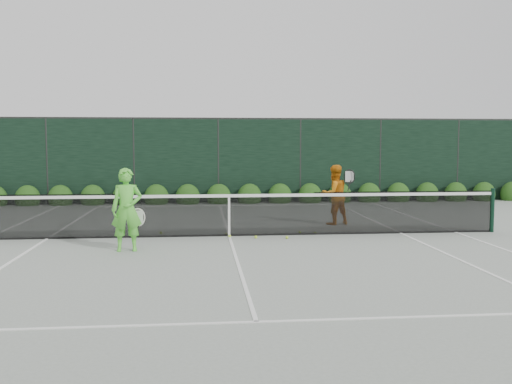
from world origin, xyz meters
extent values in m
plane|color=gray|center=(0.00, 0.00, 0.00)|extent=(80.00, 80.00, 0.00)
cylinder|color=#103020|center=(6.40, 0.00, 0.54)|extent=(0.10, 0.10, 1.07)
cube|color=black|center=(-4.20, 0.00, 0.51)|extent=(4.40, 0.01, 1.02)
cube|color=black|center=(0.00, 0.00, 0.48)|extent=(4.00, 0.01, 0.96)
cube|color=black|center=(4.20, 0.00, 0.51)|extent=(4.40, 0.01, 1.02)
cube|color=white|center=(0.00, 0.00, 0.94)|extent=(12.80, 0.03, 0.07)
cube|color=black|center=(0.00, 0.00, 0.02)|extent=(12.80, 0.02, 0.04)
cube|color=white|center=(0.00, 0.00, 0.46)|extent=(0.05, 0.03, 0.91)
imported|color=#5AD13D|center=(-2.13, -1.59, 0.83)|extent=(0.64, 0.44, 1.67)
torus|color=silver|center=(-1.93, -1.49, 0.66)|extent=(0.30, 0.06, 0.30)
cylinder|color=black|center=(-1.93, -1.49, 0.42)|extent=(0.10, 0.03, 0.30)
imported|color=orange|center=(2.87, 1.62, 0.79)|extent=(0.92, 0.81, 1.58)
torus|color=black|center=(3.22, 1.42, 1.29)|extent=(0.28, 0.15, 0.30)
cylinder|color=black|center=(3.22, 1.42, 1.05)|extent=(0.10, 0.03, 0.30)
cube|color=white|center=(5.49, 0.00, 0.01)|extent=(0.06, 23.77, 0.01)
cube|color=white|center=(-4.12, 0.00, 0.01)|extent=(0.06, 23.77, 0.01)
cube|color=white|center=(4.12, 0.00, 0.01)|extent=(0.06, 23.77, 0.01)
cube|color=white|center=(0.00, 11.88, 0.01)|extent=(11.03, 0.06, 0.01)
cube|color=white|center=(0.00, 6.40, 0.01)|extent=(8.23, 0.06, 0.01)
cube|color=white|center=(0.00, -6.40, 0.01)|extent=(8.23, 0.06, 0.01)
cube|color=white|center=(0.00, 0.00, 0.01)|extent=(0.06, 12.80, 0.01)
cube|color=black|center=(0.00, 7.50, 1.50)|extent=(32.00, 0.06, 3.00)
cube|color=#262826|center=(0.00, 7.50, 3.03)|extent=(32.00, 0.06, 0.06)
cylinder|color=#262826|center=(-6.00, 7.50, 1.50)|extent=(0.08, 0.08, 3.00)
cylinder|color=#262826|center=(-3.00, 7.50, 1.50)|extent=(0.08, 0.08, 3.00)
cylinder|color=#262826|center=(0.00, 7.50, 1.50)|extent=(0.08, 0.08, 3.00)
cylinder|color=#262826|center=(3.00, 7.50, 1.50)|extent=(0.08, 0.08, 3.00)
cylinder|color=#262826|center=(6.00, 7.50, 1.50)|extent=(0.08, 0.08, 3.00)
cylinder|color=#262826|center=(9.00, 7.50, 1.50)|extent=(0.08, 0.08, 3.00)
ellipsoid|color=#15370F|center=(-6.60, 7.15, 0.23)|extent=(0.86, 0.65, 0.94)
ellipsoid|color=#15370F|center=(-5.50, 7.15, 0.23)|extent=(0.86, 0.65, 0.94)
ellipsoid|color=#15370F|center=(-4.40, 7.15, 0.23)|extent=(0.86, 0.65, 0.94)
ellipsoid|color=#15370F|center=(-3.30, 7.15, 0.23)|extent=(0.86, 0.65, 0.94)
ellipsoid|color=#15370F|center=(-2.20, 7.15, 0.23)|extent=(0.86, 0.65, 0.94)
ellipsoid|color=#15370F|center=(-1.10, 7.15, 0.23)|extent=(0.86, 0.65, 0.94)
ellipsoid|color=#15370F|center=(0.00, 7.15, 0.23)|extent=(0.86, 0.65, 0.94)
ellipsoid|color=#15370F|center=(1.10, 7.15, 0.23)|extent=(0.86, 0.65, 0.94)
ellipsoid|color=#15370F|center=(2.20, 7.15, 0.23)|extent=(0.86, 0.65, 0.94)
ellipsoid|color=#15370F|center=(3.30, 7.15, 0.23)|extent=(0.86, 0.65, 0.94)
ellipsoid|color=#15370F|center=(4.40, 7.15, 0.23)|extent=(0.86, 0.65, 0.94)
ellipsoid|color=#15370F|center=(5.50, 7.15, 0.23)|extent=(0.86, 0.65, 0.94)
ellipsoid|color=#15370F|center=(6.60, 7.15, 0.23)|extent=(0.86, 0.65, 0.94)
ellipsoid|color=#15370F|center=(7.70, 7.15, 0.23)|extent=(0.86, 0.65, 0.94)
ellipsoid|color=#15370F|center=(8.80, 7.15, 0.23)|extent=(0.86, 0.65, 0.94)
ellipsoid|color=#15370F|center=(9.90, 7.15, 0.23)|extent=(0.86, 0.65, 0.94)
ellipsoid|color=#15370F|center=(11.00, 7.15, 0.23)|extent=(0.86, 0.65, 0.94)
sphere|color=#BBE633|center=(2.05, 0.09, 0.03)|extent=(0.07, 0.07, 0.07)
sphere|color=#BBE633|center=(1.70, 0.21, 0.03)|extent=(0.07, 0.07, 0.07)
sphere|color=#BBE633|center=(1.28, -0.50, 0.03)|extent=(0.07, 0.07, 0.07)
sphere|color=#BBE633|center=(-0.08, 0.08, 0.03)|extent=(0.07, 0.07, 0.07)
sphere|color=#BBE633|center=(-1.60, 0.46, 0.03)|extent=(0.07, 0.07, 0.07)
sphere|color=#BBE633|center=(0.00, -0.19, 0.03)|extent=(0.07, 0.07, 0.07)
sphere|color=#BBE633|center=(0.59, -0.38, 0.03)|extent=(0.07, 0.07, 0.07)
camera|label=1|loc=(-0.67, -13.11, 2.18)|focal=40.00mm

